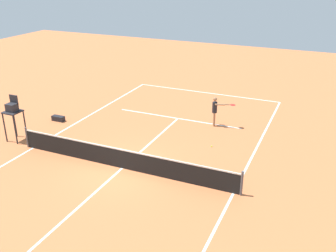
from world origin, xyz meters
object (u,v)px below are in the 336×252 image
player_serving (216,109)px  equipment_bag (58,118)px  tennis_ball (212,146)px  umpire_chair (13,111)px

player_serving → equipment_bag: 9.17m
tennis_ball → equipment_bag: (9.31, 0.28, 0.12)m
tennis_ball → umpire_chair: bearing=18.9°
umpire_chair → equipment_bag: size_ratio=3.17×
tennis_ball → equipment_bag: 9.31m
tennis_ball → umpire_chair: umpire_chair is taller
equipment_bag → player_serving: bearing=-160.8°
equipment_bag → umpire_chair: bearing=84.9°
player_serving → equipment_bag: (8.62, 3.01, -0.86)m
player_serving → equipment_bag: size_ratio=2.24×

